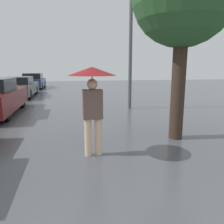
{
  "coord_description": "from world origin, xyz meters",
  "views": [
    {
      "loc": [
        -0.52,
        -0.99,
        1.7
      ],
      "look_at": [
        0.35,
        3.12,
        0.86
      ],
      "focal_mm": 35.0,
      "sensor_mm": 36.0,
      "label": 1
    }
  ],
  "objects_px": {
    "parked_car_farthest": "(34,81)",
    "pedestrian": "(92,88)",
    "street_lamp": "(131,37)",
    "parked_car_third": "(19,87)"
  },
  "relations": [
    {
      "from": "parked_car_farthest",
      "to": "pedestrian",
      "type": "bearing_deg",
      "value": -78.66
    },
    {
      "from": "pedestrian",
      "to": "street_lamp",
      "type": "height_order",
      "value": "street_lamp"
    },
    {
      "from": "pedestrian",
      "to": "parked_car_third",
      "type": "bearing_deg",
      "value": 108.04
    },
    {
      "from": "street_lamp",
      "to": "parked_car_third",
      "type": "bearing_deg",
      "value": 135.71
    },
    {
      "from": "parked_car_third",
      "to": "parked_car_farthest",
      "type": "xyz_separation_m",
      "value": [
        0.09,
        5.98,
        0.03
      ]
    },
    {
      "from": "pedestrian",
      "to": "parked_car_farthest",
      "type": "distance_m",
      "value": 16.61
    },
    {
      "from": "parked_car_third",
      "to": "street_lamp",
      "type": "bearing_deg",
      "value": -44.29
    },
    {
      "from": "parked_car_third",
      "to": "pedestrian",
      "type": "bearing_deg",
      "value": -71.96
    },
    {
      "from": "pedestrian",
      "to": "parked_car_third",
      "type": "distance_m",
      "value": 10.84
    },
    {
      "from": "parked_car_third",
      "to": "parked_car_farthest",
      "type": "bearing_deg",
      "value": 89.17
    }
  ]
}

